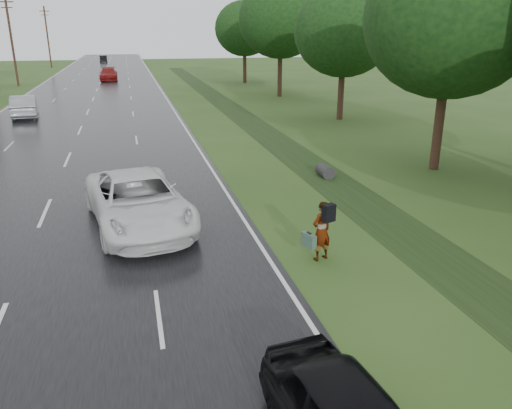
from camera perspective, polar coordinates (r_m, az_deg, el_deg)
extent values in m
cube|color=black|center=(55.55, -17.84, 12.01)|extent=(14.00, 180.00, 0.04)
cube|color=silver|center=(55.56, -10.73, 12.61)|extent=(0.12, 180.00, 0.01)
cube|color=silver|center=(56.34, -24.82, 11.30)|extent=(0.12, 180.00, 0.01)
cube|color=silver|center=(55.54, -17.84, 12.04)|extent=(0.12, 180.00, 0.01)
cube|color=black|center=(31.83, 1.16, 8.06)|extent=(2.20, 120.00, 0.01)
cylinder|color=#2D2D2D|center=(22.54, 7.89, 3.79)|extent=(0.56, 1.00, 0.56)
cylinder|color=#351F16|center=(66.29, -26.14, 16.41)|extent=(0.26, 0.26, 10.00)
cube|color=#351F16|center=(66.35, -26.70, 19.99)|extent=(1.60, 0.12, 0.12)
cube|color=#351F16|center=(66.32, -26.62, 19.48)|extent=(1.20, 0.10, 0.10)
cylinder|color=#351F16|center=(95.92, -22.71, 17.19)|extent=(0.26, 0.26, 10.00)
cube|color=#351F16|center=(95.96, -23.05, 19.67)|extent=(1.60, 0.12, 0.12)
cube|color=#351F16|center=(95.94, -23.00, 19.32)|extent=(1.20, 0.10, 0.10)
cylinder|color=#351F16|center=(24.75, 20.11, 8.16)|extent=(0.44, 0.44, 3.84)
ellipsoid|color=black|center=(24.37, 21.46, 19.19)|extent=(7.60, 7.60, 6.84)
cylinder|color=#351F16|center=(37.51, 9.66, 12.23)|extent=(0.44, 0.44, 3.52)
ellipsoid|color=black|center=(37.25, 10.06, 18.93)|extent=(7.00, 7.00, 6.30)
cylinder|color=#351F16|center=(50.43, 2.74, 14.59)|extent=(0.44, 0.44, 4.16)
ellipsoid|color=black|center=(50.27, 2.83, 20.37)|extent=(8.00, 8.00, 7.20)
cylinder|color=#351F16|center=(63.87, -1.30, 15.38)|extent=(0.44, 0.44, 3.68)
ellipsoid|color=black|center=(63.72, -1.33, 19.46)|extent=(7.20, 7.20, 6.48)
imported|color=#A5998C|center=(14.16, 7.50, -3.01)|extent=(0.74, 0.61, 1.75)
cube|color=black|center=(13.76, 8.31, -0.96)|extent=(0.40, 0.32, 0.49)
cube|color=#3E5B4D|center=(14.09, 6.06, -4.10)|extent=(0.32, 0.52, 0.40)
cube|color=black|center=(14.00, 6.10, -3.23)|extent=(0.10, 0.17, 0.03)
imported|color=white|center=(16.81, -13.31, 0.37)|extent=(3.84, 6.61, 1.73)
imported|color=#969A9E|center=(41.61, -24.97, 10.16)|extent=(2.36, 5.14, 1.63)
imported|color=maroon|center=(69.34, -16.50, 14.10)|extent=(2.24, 5.45, 1.58)
imported|color=black|center=(109.44, -17.04, 15.63)|extent=(1.55, 4.11, 1.34)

